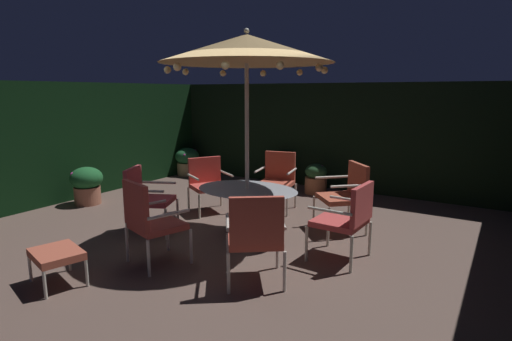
# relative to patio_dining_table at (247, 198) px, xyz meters

# --- Properties ---
(ground_plane) EXTENTS (7.91, 7.68, 0.02)m
(ground_plane) POSITION_rel_patio_dining_table_xyz_m (-0.22, -0.16, -0.57)
(ground_plane) COLOR brown
(hedge_backdrop_rear) EXTENTS (7.91, 0.30, 2.20)m
(hedge_backdrop_rear) POSITION_rel_patio_dining_table_xyz_m (-0.22, 3.53, 0.54)
(hedge_backdrop_rear) COLOR black
(hedge_backdrop_rear) RESTS_ON ground_plane
(hedge_backdrop_left) EXTENTS (0.30, 7.68, 2.20)m
(hedge_backdrop_left) POSITION_rel_patio_dining_table_xyz_m (-4.03, -0.16, 0.54)
(hedge_backdrop_left) COLOR black
(hedge_backdrop_left) RESTS_ON ground_plane
(patio_dining_table) EXTENTS (1.47, 1.10, 0.70)m
(patio_dining_table) POSITION_rel_patio_dining_table_xyz_m (0.00, 0.00, 0.00)
(patio_dining_table) COLOR silver
(patio_dining_table) RESTS_ON ground_plane
(patio_umbrella) EXTENTS (2.29, 2.29, 2.83)m
(patio_umbrella) POSITION_rel_patio_dining_table_xyz_m (-0.00, -0.00, 2.00)
(patio_umbrella) COLOR silver
(patio_umbrella) RESTS_ON ground_plane
(patio_chair_north) EXTENTS (0.70, 0.71, 0.99)m
(patio_chair_north) POSITION_rel_patio_dining_table_xyz_m (-0.32, 1.45, 0.01)
(patio_chair_north) COLOR beige
(patio_chair_north) RESTS_ON ground_plane
(patio_chair_northeast) EXTENTS (0.80, 0.83, 0.91)m
(patio_chair_northeast) POSITION_rel_patio_dining_table_xyz_m (-1.27, 0.74, -0.03)
(patio_chair_northeast) COLOR silver
(patio_chair_northeast) RESTS_ON ground_plane
(patio_chair_east) EXTENTS (0.78, 0.76, 0.95)m
(patio_chair_east) POSITION_rel_patio_dining_table_xyz_m (-1.34, -0.63, 0.01)
(patio_chair_east) COLOR silver
(patio_chair_east) RESTS_ON ground_plane
(patio_chair_southeast) EXTENTS (0.73, 0.72, 1.02)m
(patio_chair_southeast) POSITION_rel_patio_dining_table_xyz_m (-0.43, -1.42, 0.02)
(patio_chair_southeast) COLOR silver
(patio_chair_southeast) RESTS_ON ground_plane
(patio_chair_south) EXTENTS (0.84, 0.84, 1.01)m
(patio_chair_south) POSITION_rel_patio_dining_table_xyz_m (0.88, -1.20, 0.02)
(patio_chair_south) COLOR silver
(patio_chair_south) RESTS_ON ground_plane
(patio_chair_southwest) EXTENTS (0.63, 0.67, 0.96)m
(patio_chair_southwest) POSITION_rel_patio_dining_table_xyz_m (1.48, -0.07, 0.01)
(patio_chair_southwest) COLOR silver
(patio_chair_southwest) RESTS_ON ground_plane
(patio_chair_west) EXTENTS (0.87, 0.88, 0.99)m
(patio_chair_west) POSITION_rel_patio_dining_table_xyz_m (1.08, 1.01, 0.03)
(patio_chair_west) COLOR beige
(patio_chair_west) RESTS_ON ground_plane
(ottoman_footrest) EXTENTS (0.65, 0.57, 0.38)m
(ottoman_footrest) POSITION_rel_patio_dining_table_xyz_m (-0.91, -2.29, -0.23)
(ottoman_footrest) COLOR silver
(ottoman_footrest) RESTS_ON ground_plane
(potted_plant_left_far) EXTENTS (0.44, 0.44, 0.60)m
(potted_plant_left_far) POSITION_rel_patio_dining_table_xyz_m (-0.20, 2.84, -0.26)
(potted_plant_left_far) COLOR #A96341
(potted_plant_left_far) RESTS_ON ground_plane
(potted_plant_front_corner) EXTENTS (0.51, 0.50, 0.72)m
(potted_plant_front_corner) POSITION_rel_patio_dining_table_xyz_m (-1.16, 3.06, -0.19)
(potted_plant_front_corner) COLOR #A5624E
(potted_plant_front_corner) RESTS_ON ground_plane
(potted_plant_right_far) EXTENTS (0.58, 0.58, 0.67)m
(potted_plant_right_far) POSITION_rel_patio_dining_table_xyz_m (-3.65, 2.91, -0.20)
(potted_plant_right_far) COLOR tan
(potted_plant_right_far) RESTS_ON ground_plane
(potted_plant_back_right) EXTENTS (0.58, 0.58, 0.68)m
(potted_plant_back_right) POSITION_rel_patio_dining_table_xyz_m (-3.42, -0.09, -0.18)
(potted_plant_back_right) COLOR #A9664D
(potted_plant_back_right) RESTS_ON ground_plane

